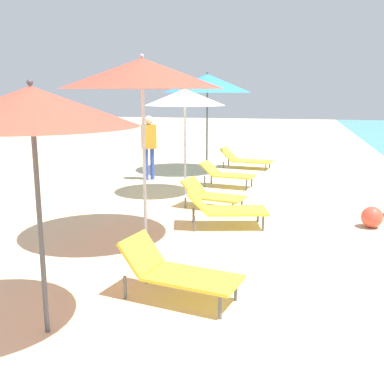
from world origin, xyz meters
The scene contains 11 objects.
umbrella_second centered at (-0.73, 3.37, 2.21)m, with size 1.94×1.94×2.45m.
lounger_second_shoreside centered at (0.34, 4.37, 0.34)m, with size 1.44×0.86×0.68m.
umbrella_third centered at (-0.67, 6.35, 2.59)m, with size 2.46×2.46×2.88m.
lounger_third_shoreside centered at (0.45, 7.39, 0.33)m, with size 1.51×0.96×0.64m.
umbrella_fourth centered at (-0.83, 9.78, 2.20)m, with size 1.80×1.80×2.45m.
lounger_fourth_shoreside centered at (-0.02, 10.85, 0.33)m, with size 1.39×0.80×0.60m.
lounger_fourth_inland centered at (0.00, 8.66, 0.28)m, with size 1.34×0.88×0.58m.
umbrella_farthest centered at (-0.91, 12.92, 2.55)m, with size 2.52×2.52×2.87m.
lounger_farthest_shoreside centered at (0.12, 13.84, 0.28)m, with size 1.63×0.88×0.61m.
person_walking_near centered at (-2.19, 11.38, 1.04)m, with size 0.42×0.38×1.70m.
beach_ball centered at (2.97, 7.89, 0.19)m, with size 0.37×0.37×0.37m, color #E54C38.
Camera 1 is at (1.58, -0.47, 2.35)m, focal length 43.70 mm.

